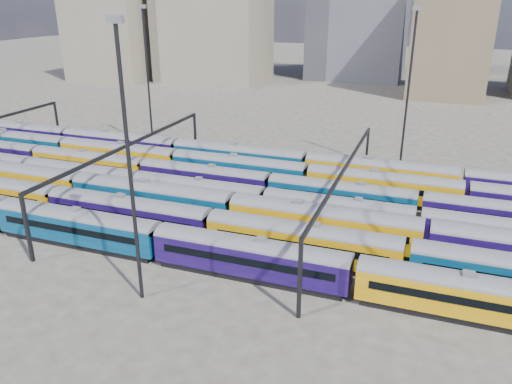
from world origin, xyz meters
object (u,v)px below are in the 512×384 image
(rake_0, at_px, (355,272))
(rake_1, at_px, (407,255))
(mast_2, at_px, (129,159))
(rake_2, at_px, (232,207))

(rake_0, distance_m, rake_1, 6.66)
(rake_0, bearing_deg, mast_2, -159.81)
(rake_0, distance_m, mast_2, 23.19)
(rake_1, relative_size, rake_2, 0.96)
(rake_1, bearing_deg, mast_2, -152.89)
(rake_0, xyz_separation_m, rake_2, (-16.63, 10.00, 0.21))
(rake_1, height_order, mast_2, mast_2)
(rake_1, relative_size, mast_2, 5.06)
(mast_2, bearing_deg, rake_0, 20.19)
(rake_1, xyz_separation_m, rake_2, (-21.04, 5.00, 0.13))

